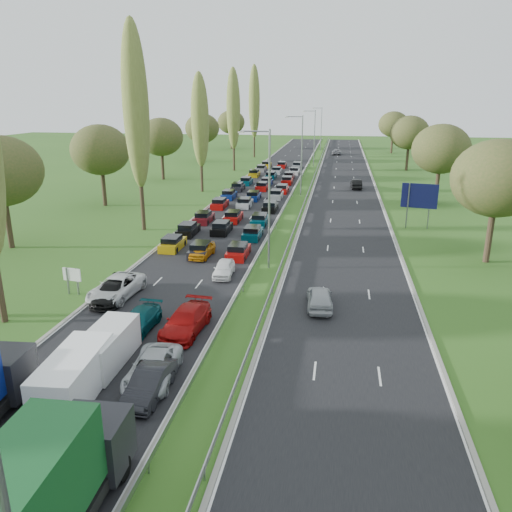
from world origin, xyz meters
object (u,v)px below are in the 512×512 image
at_px(info_sign, 72,277).
at_px(direction_sign, 419,198).
at_px(near_car_2, 116,287).
at_px(white_van_front, 109,345).
at_px(near_car_3, 113,292).
at_px(white_van_rear, 76,374).

distance_m(info_sign, direction_sign, 38.52).
xyz_separation_m(near_car_2, white_van_front, (3.73, -9.17, 0.25)).
height_order(near_car_3, info_sign, info_sign).
bearing_deg(direction_sign, info_sign, -138.50).
relative_size(near_car_2, direction_sign, 1.10).
bearing_deg(near_car_3, info_sign, 165.35).
xyz_separation_m(near_car_3, info_sign, (-3.57, 0.77, 0.64)).
distance_m(near_car_2, white_van_front, 9.90).
height_order(near_car_3, white_van_front, white_van_front).
relative_size(info_sign, direction_sign, 0.40).
xyz_separation_m(near_car_2, direction_sign, (25.23, 25.57, 2.76)).
relative_size(white_van_front, info_sign, 2.45).
bearing_deg(white_van_front, white_van_rear, -93.15).
height_order(near_car_3, white_van_rear, white_van_rear).
relative_size(white_van_front, direction_sign, 0.99).
xyz_separation_m(near_car_3, white_van_front, (3.73, -8.49, 0.33)).
bearing_deg(info_sign, direction_sign, 41.50).
bearing_deg(info_sign, near_car_3, -12.18).
bearing_deg(white_van_rear, direction_sign, 55.70).
height_order(info_sign, direction_sign, direction_sign).
distance_m(white_van_rear, direction_sign, 43.83).
relative_size(near_car_2, white_van_rear, 1.02).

